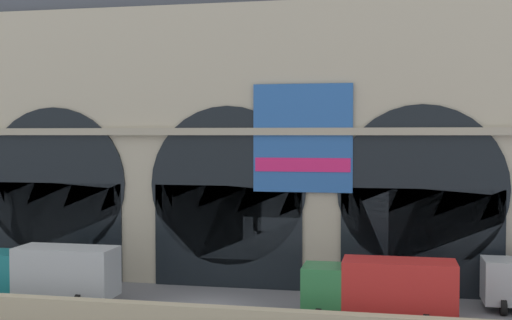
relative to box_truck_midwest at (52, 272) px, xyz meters
The scene contains 5 objects.
ground_plane 8.84m from the box_truck_midwest, ahead, with size 200.00×200.00×0.00m, color slate.
quay_parapet_wall 9.47m from the box_truck_midwest, 23.00° to the right, with size 90.00×0.70×1.27m, color #BCAD8C.
station_building 14.66m from the box_truck_midwest, 41.25° to the left, with size 48.09×4.52×22.24m.
box_truck_midwest is the anchor object (origin of this frame).
box_truck_mideast 17.93m from the box_truck_midwest, ahead, with size 7.50×2.91×3.12m.
Camera 1 is at (9.73, -33.88, 9.31)m, focal length 46.43 mm.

